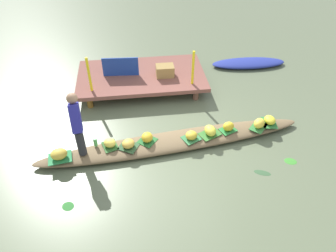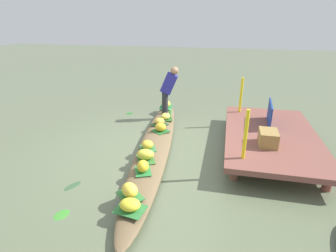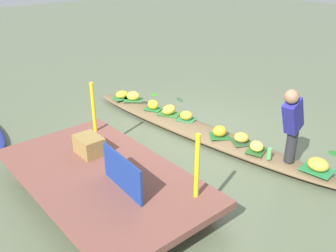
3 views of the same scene
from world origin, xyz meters
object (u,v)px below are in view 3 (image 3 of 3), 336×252
object	(u,v)px
banana_bunch_1	(257,146)
water_bottle	(269,154)
vendor_boat	(197,131)
market_banner	(122,173)
banana_bunch_0	(186,115)
banana_bunch_6	(220,131)
banana_bunch_5	(153,105)
produce_crate	(89,145)
banana_bunch_4	(133,96)
vendor_person	(292,122)
banana_bunch_3	(122,94)
banana_bunch_7	(318,164)
banana_bunch_8	(242,137)
banana_bunch_2	(169,110)

from	to	relation	value
banana_bunch_1	water_bottle	xyz separation A→B (m)	(-0.28, 0.06, 0.00)
banana_bunch_1	vendor_boat	bearing A→B (deg)	3.26
market_banner	banana_bunch_0	bearing A→B (deg)	-56.13
vendor_boat	banana_bunch_6	size ratio (longest dim) A/B	22.27
banana_bunch_1	banana_bunch_5	distance (m)	2.45
banana_bunch_6	produce_crate	size ratio (longest dim) A/B	0.57
banana_bunch_4	produce_crate	bearing A→B (deg)	130.66
vendor_person	market_banner	world-z (taller)	vendor_person
banana_bunch_0	banana_bunch_1	xyz separation A→B (m)	(-1.63, -0.02, 0.00)
banana_bunch_3	banana_bunch_5	size ratio (longest dim) A/B	1.19
banana_bunch_6	vendor_person	world-z (taller)	vendor_person
banana_bunch_5	market_banner	bearing A→B (deg)	134.60
banana_bunch_7	banana_bunch_8	xyz separation A→B (m)	(1.31, 0.14, -0.02)
banana_bunch_7	vendor_person	xyz separation A→B (m)	(0.42, 0.17, 0.59)
water_bottle	banana_bunch_8	bearing A→B (deg)	-10.57
produce_crate	banana_bunch_8	bearing A→B (deg)	-113.60
banana_bunch_3	market_banner	distance (m)	3.76
market_banner	produce_crate	world-z (taller)	market_banner
banana_bunch_0	market_banner	xyz separation A→B (m)	(-1.36, 2.36, 0.35)
banana_bunch_7	banana_bunch_1	bearing A→B (deg)	12.40
vendor_boat	banana_bunch_5	distance (m)	1.19
banana_bunch_0	banana_bunch_7	bearing A→B (deg)	-174.98
banana_bunch_1	banana_bunch_5	size ratio (longest dim) A/B	1.01
banana_bunch_7	market_banner	bearing A→B (deg)	64.77
banana_bunch_0	banana_bunch_5	xyz separation A→B (m)	(0.81, 0.16, 0.01)
market_banner	produce_crate	bearing A→B (deg)	-3.61
vendor_person	vendor_boat	bearing A→B (deg)	3.46
banana_bunch_8	produce_crate	size ratio (longest dim) A/B	0.58
produce_crate	banana_bunch_0	bearing A→B (deg)	-83.13
banana_bunch_5	water_bottle	size ratio (longest dim) A/B	1.32
banana_bunch_2	water_bottle	size ratio (longest dim) A/B	1.69
vendor_person	banana_bunch_6	bearing A→B (deg)	4.28
banana_bunch_0	banana_bunch_1	bearing A→B (deg)	-179.34
banana_bunch_4	vendor_person	distance (m)	3.70
banana_bunch_2	water_bottle	bearing A→B (deg)	-178.85
banana_bunch_1	vendor_person	world-z (taller)	vendor_person
vendor_boat	banana_bunch_2	size ratio (longest dim) A/B	18.26
banana_bunch_7	banana_bunch_8	world-z (taller)	banana_bunch_7
banana_bunch_3	banana_bunch_4	world-z (taller)	banana_bunch_4
banana_bunch_5	banana_bunch_8	bearing A→B (deg)	-173.30
banana_bunch_4	produce_crate	size ratio (longest dim) A/B	0.64
vendor_boat	banana_bunch_8	size ratio (longest dim) A/B	21.90
market_banner	banana_bunch_3	bearing A→B (deg)	-29.73
banana_bunch_4	banana_bunch_6	distance (m)	2.38
vendor_person	market_banner	distance (m)	2.56
banana_bunch_6	banana_bunch_8	distance (m)	0.40
vendor_boat	banana_bunch_2	xyz separation A→B (m)	(0.77, 0.03, 0.19)
banana_bunch_8	banana_bunch_5	bearing A→B (deg)	6.70
banana_bunch_1	banana_bunch_2	distance (m)	2.04
vendor_boat	banana_bunch_7	size ratio (longest dim) A/B	17.88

